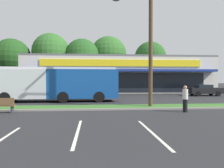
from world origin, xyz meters
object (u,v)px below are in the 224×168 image
at_px(pedestrian_by_pole, 185,99).
at_px(city_bus, 55,83).
at_px(utility_pole, 149,27).
at_px(car_3, 205,90).
at_px(bus_stop_bench, 2,105).

bearing_deg(pedestrian_by_pole, city_bus, -143.84).
relative_size(utility_pole, car_3, 2.68).
height_order(city_bus, car_3, city_bus).
xyz_separation_m(bus_stop_bench, car_3, (20.11, 12.95, 0.26)).
bearing_deg(city_bus, pedestrian_by_pole, 140.17).
bearing_deg(car_3, city_bus, -161.74).
relative_size(car_3, pedestrian_by_pole, 2.45).
bearing_deg(bus_stop_bench, pedestrian_by_pole, 176.80).
relative_size(utility_pole, bus_stop_bench, 7.02).
bearing_deg(utility_pole, car_3, 47.44).
bearing_deg(utility_pole, city_bus, 146.08).
xyz_separation_m(utility_pole, bus_stop_bench, (-9.87, -1.80, -5.47)).
bearing_deg(car_3, bus_stop_bench, -147.22).
height_order(bus_stop_bench, car_3, car_3).
distance_m(city_bus, car_3, 18.98).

